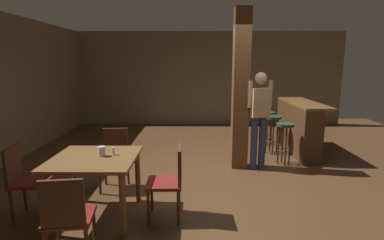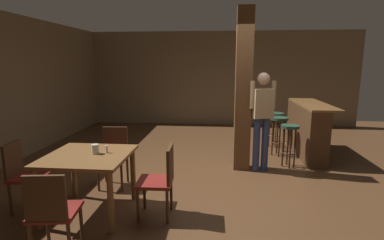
{
  "view_description": "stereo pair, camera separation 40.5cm",
  "coord_description": "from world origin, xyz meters",
  "px_view_note": "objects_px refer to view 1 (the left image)",
  "views": [
    {
      "loc": [
        -0.45,
        -4.69,
        1.88
      ],
      "look_at": [
        -0.49,
        0.12,
        0.96
      ],
      "focal_mm": 28.0,
      "sensor_mm": 36.0,
      "label": 1
    },
    {
      "loc": [
        -0.04,
        -4.67,
        1.88
      ],
      "look_at": [
        -0.49,
        0.12,
        0.96
      ],
      "focal_mm": 28.0,
      "sensor_mm": 36.0,
      "label": 2
    }
  ],
  "objects_px": {
    "salt_shaker": "(113,151)",
    "dining_table": "(95,167)",
    "napkin_cup": "(102,151)",
    "standing_person": "(259,114)",
    "bar_counter": "(298,127)",
    "chair_west": "(24,178)",
    "chair_south": "(67,216)",
    "chair_east": "(170,179)",
    "bar_stool_near": "(285,134)",
    "bar_stool_mid": "(272,125)",
    "chair_north": "(115,155)",
    "bar_stool_far": "(266,120)"
  },
  "relations": [
    {
      "from": "salt_shaker",
      "to": "dining_table",
      "type": "bearing_deg",
      "value": -156.36
    },
    {
      "from": "napkin_cup",
      "to": "salt_shaker",
      "type": "relative_size",
      "value": 1.26
    },
    {
      "from": "standing_person",
      "to": "bar_counter",
      "type": "relative_size",
      "value": 0.94
    },
    {
      "from": "chair_west",
      "to": "chair_south",
      "type": "bearing_deg",
      "value": -44.94
    },
    {
      "from": "chair_south",
      "to": "bar_counter",
      "type": "relative_size",
      "value": 0.49
    },
    {
      "from": "chair_east",
      "to": "bar_counter",
      "type": "relative_size",
      "value": 0.49
    },
    {
      "from": "chair_west",
      "to": "bar_stool_near",
      "type": "relative_size",
      "value": 1.15
    },
    {
      "from": "bar_stool_near",
      "to": "standing_person",
      "type": "bearing_deg",
      "value": -154.66
    },
    {
      "from": "chair_east",
      "to": "bar_counter",
      "type": "distance_m",
      "value": 3.75
    },
    {
      "from": "bar_counter",
      "to": "dining_table",
      "type": "bearing_deg",
      "value": -140.37
    },
    {
      "from": "dining_table",
      "to": "chair_south",
      "type": "height_order",
      "value": "chair_south"
    },
    {
      "from": "bar_counter",
      "to": "bar_stool_near",
      "type": "bearing_deg",
      "value": -122.54
    },
    {
      "from": "standing_person",
      "to": "dining_table",
      "type": "bearing_deg",
      "value": -143.17
    },
    {
      "from": "napkin_cup",
      "to": "salt_shaker",
      "type": "xyz_separation_m",
      "value": [
        0.13,
        0.05,
        -0.01
      ]
    },
    {
      "from": "chair_south",
      "to": "bar_stool_mid",
      "type": "bearing_deg",
      "value": 52.37
    },
    {
      "from": "chair_east",
      "to": "bar_stool_mid",
      "type": "height_order",
      "value": "chair_east"
    },
    {
      "from": "chair_south",
      "to": "bar_stool_near",
      "type": "distance_m",
      "value": 4.07
    },
    {
      "from": "salt_shaker",
      "to": "bar_stool_mid",
      "type": "distance_m",
      "value": 3.69
    },
    {
      "from": "napkin_cup",
      "to": "bar_counter",
      "type": "height_order",
      "value": "bar_counter"
    },
    {
      "from": "chair_north",
      "to": "chair_south",
      "type": "height_order",
      "value": "same"
    },
    {
      "from": "chair_north",
      "to": "chair_west",
      "type": "relative_size",
      "value": 1.0
    },
    {
      "from": "chair_east",
      "to": "bar_counter",
      "type": "height_order",
      "value": "bar_counter"
    },
    {
      "from": "bar_stool_near",
      "to": "chair_east",
      "type": "bearing_deg",
      "value": -134.27
    },
    {
      "from": "napkin_cup",
      "to": "standing_person",
      "type": "height_order",
      "value": "standing_person"
    },
    {
      "from": "chair_east",
      "to": "napkin_cup",
      "type": "xyz_separation_m",
      "value": [
        -0.83,
        0.05,
        0.32
      ]
    },
    {
      "from": "bar_counter",
      "to": "bar_stool_near",
      "type": "height_order",
      "value": "bar_counter"
    },
    {
      "from": "chair_north",
      "to": "bar_stool_mid",
      "type": "bearing_deg",
      "value": 32.39
    },
    {
      "from": "dining_table",
      "to": "salt_shaker",
      "type": "bearing_deg",
      "value": 23.64
    },
    {
      "from": "chair_north",
      "to": "bar_stool_far",
      "type": "distance_m",
      "value": 3.77
    },
    {
      "from": "napkin_cup",
      "to": "bar_stool_near",
      "type": "height_order",
      "value": "napkin_cup"
    },
    {
      "from": "chair_north",
      "to": "standing_person",
      "type": "distance_m",
      "value": 2.54
    },
    {
      "from": "napkin_cup",
      "to": "bar_stool_near",
      "type": "bearing_deg",
      "value": 35.14
    },
    {
      "from": "dining_table",
      "to": "standing_person",
      "type": "bearing_deg",
      "value": 36.83
    },
    {
      "from": "bar_stool_far",
      "to": "bar_stool_mid",
      "type": "bearing_deg",
      "value": -93.5
    },
    {
      "from": "chair_south",
      "to": "bar_stool_mid",
      "type": "distance_m",
      "value": 4.55
    },
    {
      "from": "chair_east",
      "to": "bar_stool_far",
      "type": "bearing_deg",
      "value": 59.96
    },
    {
      "from": "chair_north",
      "to": "salt_shaker",
      "type": "relative_size",
      "value": 9.33
    },
    {
      "from": "dining_table",
      "to": "bar_stool_near",
      "type": "bearing_deg",
      "value": 34.87
    },
    {
      "from": "dining_table",
      "to": "chair_north",
      "type": "distance_m",
      "value": 0.91
    },
    {
      "from": "chair_east",
      "to": "salt_shaker",
      "type": "relative_size",
      "value": 9.33
    },
    {
      "from": "bar_stool_mid",
      "to": "chair_west",
      "type": "bearing_deg",
      "value": -143.85
    },
    {
      "from": "napkin_cup",
      "to": "salt_shaker",
      "type": "height_order",
      "value": "napkin_cup"
    },
    {
      "from": "chair_east",
      "to": "bar_stool_far",
      "type": "relative_size",
      "value": 1.15
    },
    {
      "from": "chair_north",
      "to": "bar_stool_mid",
      "type": "xyz_separation_m",
      "value": [
        2.82,
        1.79,
        0.09
      ]
    },
    {
      "from": "chair_east",
      "to": "standing_person",
      "type": "height_order",
      "value": "standing_person"
    },
    {
      "from": "dining_table",
      "to": "chair_east",
      "type": "relative_size",
      "value": 1.12
    },
    {
      "from": "chair_south",
      "to": "bar_stool_mid",
      "type": "height_order",
      "value": "chair_south"
    },
    {
      "from": "dining_table",
      "to": "bar_stool_mid",
      "type": "xyz_separation_m",
      "value": [
        2.81,
        2.69,
        -0.05
      ]
    },
    {
      "from": "chair_west",
      "to": "salt_shaker",
      "type": "xyz_separation_m",
      "value": [
        1.08,
        0.09,
        0.31
      ]
    },
    {
      "from": "bar_stool_mid",
      "to": "bar_stool_near",
      "type": "bearing_deg",
      "value": -84.91
    }
  ]
}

